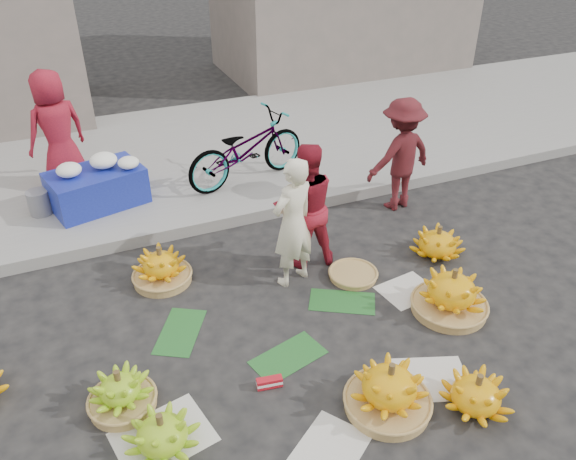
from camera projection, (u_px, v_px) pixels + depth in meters
name	position (u px, v px, depth m)	size (l,w,h in m)	color
ground	(290.00, 340.00, 5.15)	(80.00, 80.00, 0.00)	black
curb	(219.00, 220.00, 6.82)	(40.00, 0.25, 0.15)	gray
sidewalk	(178.00, 155.00, 8.47)	(40.00, 4.00, 0.12)	gray
newspaper_scatter	(329.00, 403.00, 4.52)	(3.20, 1.80, 0.00)	silver
banana_leaves	(272.00, 329.00, 5.27)	(2.00, 1.00, 0.00)	#1C5422
banana_bunch_0	(121.00, 392.00, 4.41)	(0.53, 0.53, 0.38)	#A27C44
banana_bunch_1	(162.00, 433.00, 4.10)	(0.53, 0.53, 0.34)	#78B61A
banana_bunch_2	(389.00, 389.00, 4.38)	(0.68, 0.68, 0.47)	#A27C44
banana_bunch_3	(476.00, 393.00, 4.41)	(0.68, 0.68, 0.35)	#F9B20C
banana_bunch_4	(451.00, 293.00, 5.39)	(0.83, 0.83, 0.49)	#A27C44
banana_bunch_5	(438.00, 242.00, 6.24)	(0.64, 0.64, 0.37)	#F9B20C
banana_bunch_7	(161.00, 267.00, 5.81)	(0.68, 0.68, 0.42)	#A27C44
basket_spare	(353.00, 275.00, 5.95)	(0.50, 0.50, 0.06)	#A27C44
incense_stack	(270.00, 383.00, 4.64)	(0.21, 0.07, 0.09)	red
vendor_cream	(293.00, 223.00, 5.55)	(0.51, 0.34, 1.40)	white
vendor_red	(305.00, 206.00, 5.85)	(0.68, 0.53, 1.39)	#A91A29
man_striped	(401.00, 155.00, 6.90)	(0.92, 0.53, 1.43)	maroon
flower_table	(97.00, 185.00, 6.93)	(1.24, 0.94, 0.64)	navy
grey_bucket	(39.00, 203.00, 6.79)	(0.27, 0.27, 0.30)	slate
flower_vendor	(56.00, 130.00, 7.12)	(0.75, 0.49, 1.54)	#A91A29
bicycle	(246.00, 149.00, 7.38)	(1.76, 0.61, 0.92)	gray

